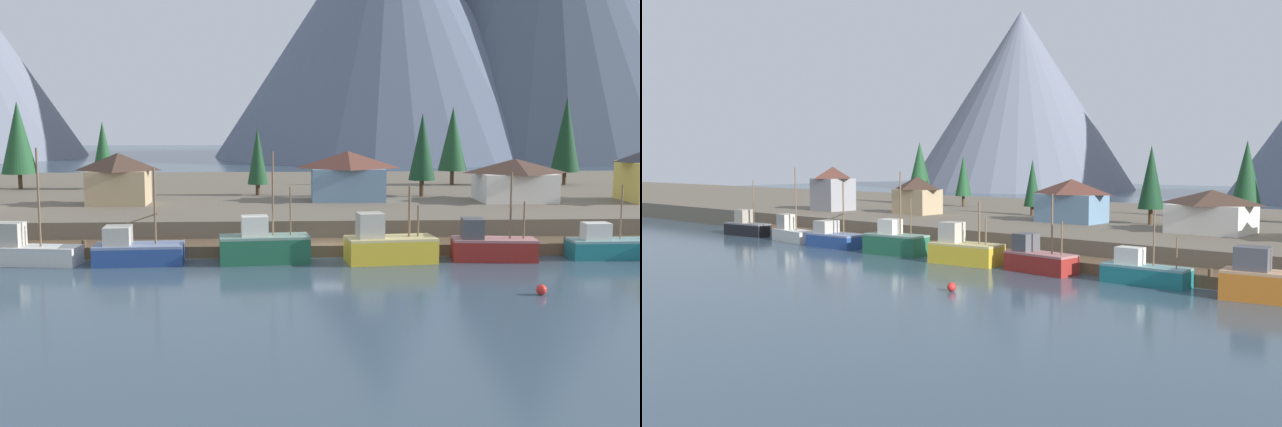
% 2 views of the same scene
% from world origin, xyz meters
% --- Properties ---
extents(ground_plane, '(400.00, 400.00, 1.00)m').
position_xyz_m(ground_plane, '(0.00, 20.00, -0.50)').
color(ground_plane, '#384C5B').
extents(dock, '(80.00, 4.00, 1.60)m').
position_xyz_m(dock, '(0.00, 1.99, 0.50)').
color(dock, brown).
rests_on(dock, ground_plane).
extents(shoreline_bank, '(400.00, 56.00, 2.50)m').
position_xyz_m(shoreline_bank, '(0.00, 32.00, 1.25)').
color(shoreline_bank, '#665B4C').
rests_on(shoreline_bank, ground_plane).
extents(mountain_west_peak, '(80.36, 80.36, 62.39)m').
position_xyz_m(mountain_west_peak, '(-97.24, 148.77, 31.19)').
color(mountain_west_peak, slate).
rests_on(mountain_west_peak, ground_plane).
extents(fishing_boat_black, '(7.29, 2.92, 7.49)m').
position_xyz_m(fishing_boat_black, '(-34.21, -1.59, 1.15)').
color(fishing_boat_black, black).
rests_on(fishing_boat_black, ground_plane).
extents(fishing_boat_white, '(7.36, 3.36, 9.22)m').
position_xyz_m(fishing_boat_white, '(-23.75, -1.76, 1.11)').
color(fishing_boat_white, silver).
rests_on(fishing_boat_white, ground_plane).
extents(fishing_boat_blue, '(7.09, 3.51, 7.59)m').
position_xyz_m(fishing_boat_blue, '(-15.42, -1.93, 1.07)').
color(fishing_boat_blue, navy).
rests_on(fishing_boat_blue, ground_plane).
extents(fishing_boat_green, '(7.33, 3.45, 8.90)m').
position_xyz_m(fishing_boat_green, '(-5.33, -1.88, 1.34)').
color(fishing_boat_green, '#1E5B3D').
rests_on(fishing_boat_green, ground_plane).
extents(fishing_boat_yellow, '(7.41, 3.91, 6.17)m').
position_xyz_m(fishing_boat_yellow, '(4.61, -2.15, 1.32)').
color(fishing_boat_yellow, gold).
rests_on(fishing_boat_yellow, ground_plane).
extents(fishing_boat_red, '(6.91, 3.24, 7.16)m').
position_xyz_m(fishing_boat_red, '(13.08, -1.73, 1.17)').
color(fishing_boat_red, maroon).
rests_on(fishing_boat_red, ground_plane).
extents(fishing_boat_teal, '(7.14, 2.47, 6.07)m').
position_xyz_m(fishing_boat_teal, '(23.10, -1.35, 1.01)').
color(fishing_boat_teal, '#196B70').
rests_on(fishing_boat_teal, ground_plane).
extents(fishing_boat_orange, '(7.39, 3.57, 6.21)m').
position_xyz_m(fishing_boat_orange, '(33.19, -1.96, 1.41)').
color(fishing_boat_orange, '#CC6B1E').
rests_on(fishing_boat_orange, ground_plane).
extents(house_grey, '(5.27, 5.03, 6.64)m').
position_xyz_m(house_grey, '(-34.99, 13.78, 5.88)').
color(house_grey, gray).
rests_on(house_grey, shoreline_bank).
extents(house_blue, '(8.12, 5.15, 5.30)m').
position_xyz_m(house_blue, '(3.24, 19.76, 5.21)').
color(house_blue, '#6689A8').
rests_on(house_blue, shoreline_bank).
extents(house_tan, '(6.36, 4.39, 5.30)m').
position_xyz_m(house_tan, '(-20.63, 17.27, 5.21)').
color(house_tan, tan).
rests_on(house_tan, shoreline_bank).
extents(house_white, '(8.14, 6.77, 4.53)m').
position_xyz_m(house_white, '(21.05, 18.41, 4.81)').
color(house_white, silver).
rests_on(house_white, shoreline_bank).
extents(conifer_near_left, '(3.02, 3.02, 9.37)m').
position_xyz_m(conifer_near_left, '(11.92, 23.35, 8.08)').
color(conifer_near_left, '#4C3823').
rests_on(conifer_near_left, shoreline_bank).
extents(conifer_near_right, '(2.35, 2.35, 7.75)m').
position_xyz_m(conifer_near_right, '(-6.60, 25.58, 6.97)').
color(conifer_near_right, '#4C3823').
rests_on(conifer_near_right, shoreline_bank).
extents(conifer_mid_right, '(3.71, 3.71, 10.15)m').
position_xyz_m(conifer_mid_right, '(18.38, 37.00, 8.49)').
color(conifer_mid_right, '#4C3823').
rests_on(conifer_mid_right, shoreline_bank).
extents(conifer_back_left, '(4.28, 4.28, 10.80)m').
position_xyz_m(conifer_back_left, '(-36.12, 33.88, 8.85)').
color(conifer_back_left, '#4C3823').
rests_on(conifer_back_left, shoreline_bank).
extents(conifer_back_right, '(2.70, 2.70, 8.36)m').
position_xyz_m(conifer_back_right, '(-25.81, 33.47, 7.52)').
color(conifer_back_right, '#4C3823').
rests_on(conifer_back_right, shoreline_bank).
extents(channel_buoy, '(0.70, 0.70, 0.70)m').
position_xyz_m(channel_buoy, '(13.23, -13.78, 0.35)').
color(channel_buoy, red).
rests_on(channel_buoy, ground_plane).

